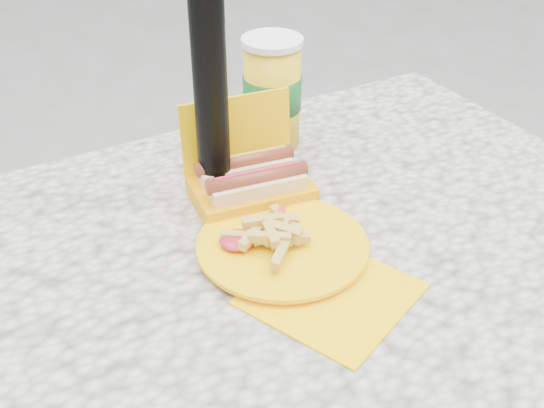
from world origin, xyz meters
TOP-DOWN VIEW (x-y plane):
  - picnic_table at (0.00, 0.00)m, footprint 1.20×0.80m
  - hotdog_box at (0.05, 0.13)m, footprint 0.20×0.15m
  - fries_plate at (0.02, -0.02)m, footprint 0.26×0.36m
  - soda_cup at (0.17, 0.27)m, footprint 0.10×0.10m

SIDE VIEW (x-z plane):
  - picnic_table at x=0.00m, z-range 0.27..1.02m
  - fries_plate at x=0.02m, z-range 0.74..0.79m
  - hotdog_box at x=0.05m, z-range 0.71..0.86m
  - soda_cup at x=0.17m, z-range 0.75..0.95m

